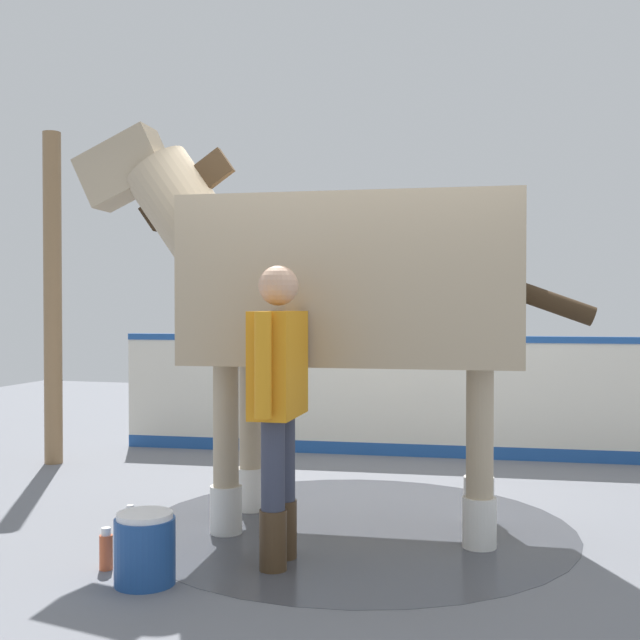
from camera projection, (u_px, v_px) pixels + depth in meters
name	position (u px, v px, depth m)	size (l,w,h in m)	color
ground_plane	(375.00, 522.00, 5.27)	(16.00, 16.00, 0.02)	slate
wet_patch	(356.00, 527.00, 5.11)	(2.79, 2.79, 0.00)	#42444C
barrier_wall	(394.00, 400.00, 7.54)	(0.48, 5.35, 1.15)	silver
roof_post_near	(53.00, 298.00, 7.15)	(0.16, 0.16, 2.99)	olive
horse	(340.00, 286.00, 5.10)	(1.18, 3.38, 2.64)	tan
handler	(278.00, 393.00, 4.37)	(0.67, 0.24, 1.65)	#47331E
wash_bucket	(145.00, 549.00, 4.07)	(0.31, 0.31, 0.37)	#1E478C
bottle_shampoo	(130.00, 531.00, 4.59)	(0.06, 0.06, 0.27)	#3399CC
bottle_spray	(106.00, 550.00, 4.29)	(0.07, 0.07, 0.23)	#CC5933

